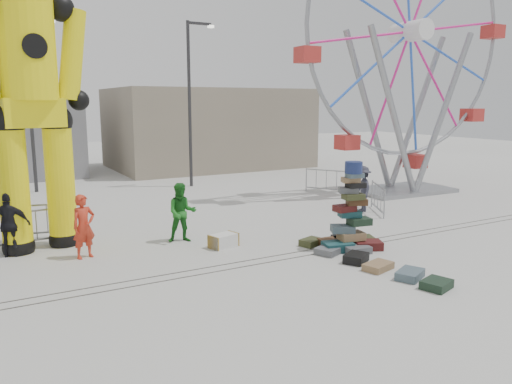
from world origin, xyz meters
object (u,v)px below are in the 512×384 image
pedestrian_grey (362,189)px  pedestrian_black (10,224)px  crash_test_dummy (30,91)px  lamp_post_right (191,96)px  suitcase_tower (351,224)px  lamp_post_left (31,95)px  barricade_dummy_b (18,230)px  pedestrian_green (182,213)px  steamer_trunk (223,241)px  ferris_wheel (409,53)px  barricade_wheel_front (378,198)px  pedestrian_red (84,226)px  barricade_wheel_back (326,181)px  barricade_dummy_c (47,221)px

pedestrian_grey → pedestrian_black: bearing=-68.2°
crash_test_dummy → pedestrian_grey: size_ratio=4.78×
lamp_post_right → suitcase_tower: bearing=-90.8°
lamp_post_left → crash_test_dummy: size_ratio=0.95×
barricade_dummy_b → pedestrian_green: (4.38, -1.61, 0.35)m
suitcase_tower → steamer_trunk: (-3.14, 1.89, -0.52)m
pedestrian_green → pedestrian_grey: 7.63m
crash_test_dummy → steamer_trunk: 6.74m
ferris_wheel → barricade_wheel_front: ferris_wheel is taller
steamer_trunk → ferris_wheel: bearing=5.7°
lamp_post_right → pedestrian_black: size_ratio=4.48×
barricade_wheel_front → pedestrian_green: 7.98m
steamer_trunk → suitcase_tower: bearing=-45.6°
ferris_wheel → pedestrian_green: 13.60m
lamp_post_right → pedestrian_red: bearing=-126.1°
pedestrian_black → barricade_dummy_b: bearing=-86.1°
ferris_wheel → barricade_dummy_b: size_ratio=6.42×
steamer_trunk → barricade_dummy_b: bearing=137.8°
crash_test_dummy → lamp_post_left: bearing=75.0°
lamp_post_right → ferris_wheel: ferris_wheel is taller
suitcase_tower → barricade_wheel_back: 9.05m
barricade_dummy_b → pedestrian_black: (-0.22, -0.73, 0.34)m
barricade_wheel_back → lamp_post_left: bearing=-153.1°
ferris_wheel → lamp_post_left: bearing=153.0°
lamp_post_right → pedestrian_red: (-7.01, -9.62, -3.61)m
lamp_post_left → pedestrian_red: (-0.01, -11.62, -3.61)m
steamer_trunk → barricade_wheel_back: (8.02, 5.74, 0.36)m
lamp_post_left → barricade_dummy_b: bearing=-98.8°
suitcase_tower → barricade_dummy_b: size_ratio=1.26×
barricade_wheel_front → pedestrian_grey: size_ratio=1.13×
lamp_post_right → lamp_post_left: bearing=164.1°
barricade_wheel_front → pedestrian_grey: (-0.37, 0.48, 0.33)m
lamp_post_left → barricade_wheel_front: 16.07m
barricade_dummy_c → pedestrian_red: pedestrian_red is taller
lamp_post_right → suitcase_tower: 12.98m
pedestrian_red → pedestrian_green: size_ratio=0.97×
barricade_wheel_front → pedestrian_black: 12.59m
barricade_wheel_back → pedestrian_red: size_ratio=1.15×
steamer_trunk → pedestrian_black: bearing=145.2°
crash_test_dummy → barricade_wheel_front: crash_test_dummy is taller
barricade_dummy_c → pedestrian_red: bearing=-64.4°
barricade_wheel_back → pedestrian_red: 12.69m
lamp_post_left → pedestrian_red: lamp_post_left is taller
barricade_wheel_front → pedestrian_red: bearing=121.5°
barricade_dummy_b → pedestrian_green: pedestrian_green is taller
barricade_wheel_back → lamp_post_right: bearing=-168.4°
steamer_trunk → barricade_wheel_front: (7.13, 1.32, 0.36)m
lamp_post_left → ferris_wheel: ferris_wheel is taller
lamp_post_left → pedestrian_grey: size_ratio=4.52×
steamer_trunk → barricade_wheel_front: bearing=-4.1°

